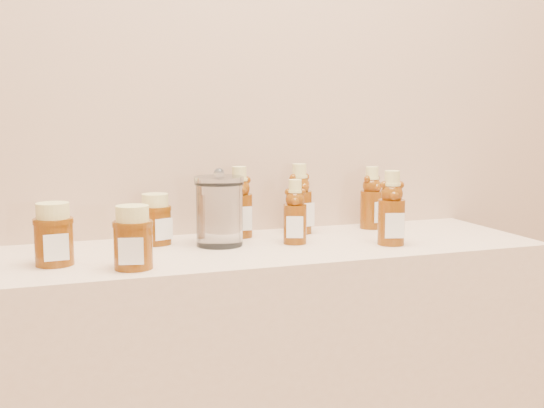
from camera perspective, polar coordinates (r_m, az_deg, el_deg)
name	(u,v)px	position (r m, az deg, el deg)	size (l,w,h in m)	color
wall_back	(250,50)	(1.72, -1.86, 12.72)	(3.50, 0.02, 2.70)	tan
bear_bottle_back_left	(240,197)	(1.64, -2.74, 0.56)	(0.07, 0.07, 0.19)	#5A2907
bear_bottle_back_mid	(299,194)	(1.69, 2.30, 0.83)	(0.07, 0.07, 0.20)	#5A2907
bear_bottle_back_right	(372,194)	(1.78, 8.33, 0.86)	(0.06, 0.06, 0.18)	#5A2907
bear_bottle_front_left	(295,208)	(1.56, 1.94, -0.30)	(0.06, 0.06, 0.17)	#5A2907
bear_bottle_front_right	(392,203)	(1.57, 9.98, 0.08)	(0.07, 0.07, 0.19)	#5A2907
honey_jar_left	(54,234)	(1.42, -17.80, -2.41)	(0.08, 0.08, 0.12)	#5A2907
honey_jar_back	(156,219)	(1.58, -9.72, -1.25)	(0.07, 0.07, 0.12)	#5A2907
honey_jar_front	(133,237)	(1.34, -11.56, -2.74)	(0.08, 0.08, 0.12)	#5A2907
glass_canister	(219,208)	(1.54, -4.43, -0.35)	(0.11, 0.11, 0.17)	white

